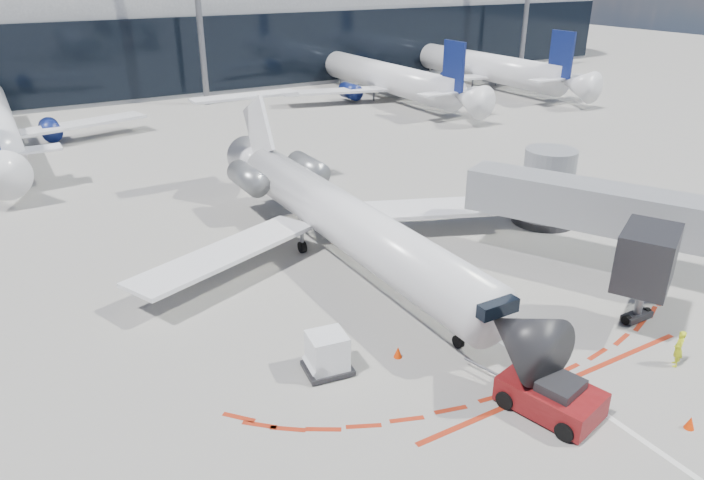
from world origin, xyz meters
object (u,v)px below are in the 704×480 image
pushback_tug (551,396)px  ramp_worker (678,349)px  regional_jet (337,215)px  uld_container (327,354)px

pushback_tug → ramp_worker: (6.67, -0.56, 0.17)m
regional_jet → uld_container: bearing=-121.0°
uld_container → ramp_worker: bearing=-20.5°
regional_jet → ramp_worker: regional_jet is taller
pushback_tug → uld_container: bearing=119.7°
regional_jet → ramp_worker: 17.89m
regional_jet → ramp_worker: bearing=-67.0°
regional_jet → uld_container: size_ratio=14.43×
pushback_tug → ramp_worker: ramp_worker is taller
ramp_worker → uld_container: size_ratio=0.79×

